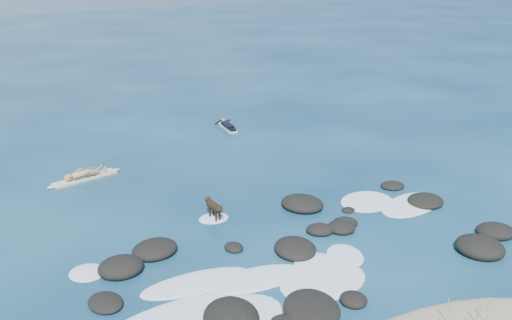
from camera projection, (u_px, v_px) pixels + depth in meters
ground at (266, 229)px, 19.58m from camera, size 160.00×160.00×0.00m
reef_rocks at (309, 254)px, 17.68m from camera, size 13.88×7.75×0.65m
breaking_foam at (284, 265)px, 17.31m from camera, size 14.16×7.04×0.12m
standing_surfer_rig at (83, 163)px, 23.58m from camera, size 3.24×1.10×1.85m
paddling_surfer_rig at (227, 126)px, 30.67m from camera, size 0.97×2.19×0.38m
dog at (214, 206)px, 20.11m from camera, size 0.37×1.19×0.76m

